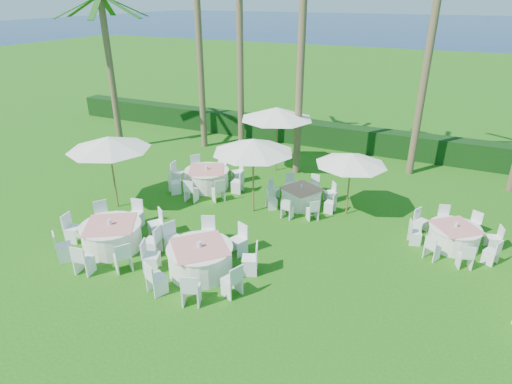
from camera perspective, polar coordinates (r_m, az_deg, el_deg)
ground at (r=13.11m, az=-2.68°, el=-9.82°), size 120.00×120.00×0.00m
hedge at (r=23.15m, az=11.04°, el=7.24°), size 34.00×1.00×1.20m
ocean at (r=111.89m, az=23.39°, el=19.28°), size 260.00×260.00×0.00m
banquet_table_a at (r=14.51m, az=-18.67°, el=-5.48°), size 3.37×3.37×1.01m
banquet_table_b at (r=12.74m, az=-7.44°, el=-8.77°), size 3.28×3.28×1.01m
banquet_table_d at (r=18.09m, az=-6.55°, el=1.88°), size 3.24×3.24×0.97m
banquet_table_e at (r=16.56m, az=6.05°, el=-0.59°), size 2.78×2.78×0.85m
banquet_table_f at (r=15.26m, az=24.88°, el=-5.33°), size 2.79×2.79×0.86m
umbrella_a at (r=16.41m, az=-19.07°, el=6.18°), size 3.01×3.01×2.81m
umbrella_b at (r=15.16m, az=-0.39°, el=6.20°), size 2.95×2.95×2.85m
umbrella_c at (r=19.08m, az=2.79°, el=10.46°), size 3.25×3.25×2.96m
umbrella_d at (r=15.46m, az=12.59°, el=4.30°), size 2.56×2.56×2.39m
palm_a at (r=22.22m, az=-7.60°, el=19.32°), size 4.12×4.40×9.79m
palm_b at (r=21.45m, az=-2.14°, el=18.13°), size 4.40×4.17×8.93m
palm_c at (r=18.38m, az=6.16°, el=20.55°), size 4.33×4.31×11.23m
palm_d at (r=19.55m, az=22.05°, el=16.95°), size 4.40×4.15×9.71m
palm_f at (r=23.00m, az=-18.87°, el=15.40°), size 4.40×3.97×7.43m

